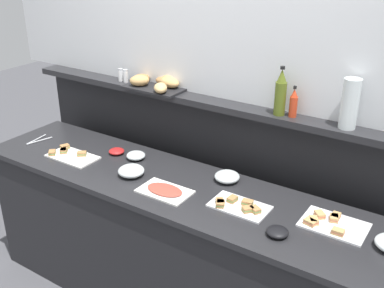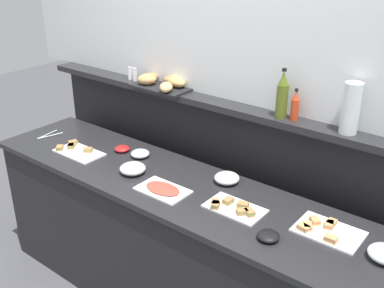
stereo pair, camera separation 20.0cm
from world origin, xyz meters
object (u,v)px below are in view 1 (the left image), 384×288
at_px(sandwich_platter_front, 70,155).
at_px(olive_oil_bottle, 281,93).
at_px(glass_bowl_medium, 136,156).
at_px(pepper_shaker, 126,76).
at_px(glass_bowl_extra, 227,177).
at_px(bread_basket, 158,83).
at_px(serving_tongs, 38,140).
at_px(glass_bowl_small, 131,171).
at_px(salt_shaker, 121,75).
at_px(condiment_bowl_cream, 117,151).
at_px(sandwich_platter_side, 331,223).
at_px(water_carafe, 350,104).
at_px(sandwich_platter_rear, 239,206).
at_px(condiment_bowl_red, 277,232).
at_px(cold_cuts_platter, 165,191).
at_px(hot_sauce_bottle, 293,103).

relative_size(sandwich_platter_front, olive_oil_bottle, 1.20).
xyz_separation_m(glass_bowl_medium, pepper_shaker, (-0.30, 0.28, 0.41)).
height_order(glass_bowl_extra, bread_basket, bread_basket).
distance_m(glass_bowl_medium, serving_tongs, 0.77).
distance_m(sandwich_platter_front, glass_bowl_small, 0.50).
height_order(glass_bowl_medium, salt_shaker, salt_shaker).
height_order(condiment_bowl_cream, bread_basket, bread_basket).
xyz_separation_m(olive_oil_bottle, salt_shaker, (-1.18, 0.01, -0.08)).
height_order(sandwich_platter_front, sandwich_platter_side, same).
distance_m(sandwich_platter_side, water_carafe, 0.61).
xyz_separation_m(sandwich_platter_side, water_carafe, (-0.07, 0.33, 0.51)).
relative_size(sandwich_platter_rear, condiment_bowl_red, 2.85).
bearing_deg(water_carafe, sandwich_platter_side, -77.30).
bearing_deg(bread_basket, sandwich_platter_front, -125.40).
bearing_deg(salt_shaker, sandwich_platter_rear, -20.51).
height_order(cold_cuts_platter, glass_bowl_small, glass_bowl_small).
distance_m(glass_bowl_medium, condiment_bowl_cream, 0.16).
bearing_deg(condiment_bowl_red, glass_bowl_small, 175.30).
distance_m(glass_bowl_extra, pepper_shaker, 1.04).
xyz_separation_m(sandwich_platter_rear, condiment_bowl_cream, (-0.98, 0.14, 0.01)).
relative_size(glass_bowl_small, water_carafe, 0.59).
relative_size(sandwich_platter_front, water_carafe, 1.25).
xyz_separation_m(sandwich_platter_rear, condiment_bowl_red, (0.27, -0.12, 0.01)).
bearing_deg(glass_bowl_extra, salt_shaker, 167.31).
height_order(sandwich_platter_rear, bread_basket, bread_basket).
xyz_separation_m(cold_cuts_platter, water_carafe, (0.80, 0.52, 0.51)).
xyz_separation_m(sandwich_platter_rear, glass_bowl_extra, (-0.19, 0.22, 0.01)).
xyz_separation_m(serving_tongs, salt_shaker, (0.41, 0.44, 0.43)).
bearing_deg(condiment_bowl_red, hot_sauce_bottle, 108.61).
relative_size(condiment_bowl_red, bread_basket, 0.27).
relative_size(pepper_shaker, bread_basket, 0.21).
distance_m(olive_oil_bottle, bread_basket, 0.86).
bearing_deg(salt_shaker, bread_basket, 1.21).
xyz_separation_m(sandwich_platter_front, condiment_bowl_red, (1.47, -0.06, 0.01)).
xyz_separation_m(condiment_bowl_cream, pepper_shaker, (-0.15, 0.29, 0.41)).
bearing_deg(sandwich_platter_front, condiment_bowl_red, -2.48).
bearing_deg(hot_sauce_bottle, glass_bowl_small, -148.99).
bearing_deg(sandwich_platter_front, serving_tongs, 172.88).
height_order(salt_shaker, pepper_shaker, same).
bearing_deg(condiment_bowl_cream, serving_tongs, -166.11).
distance_m(sandwich_platter_rear, bread_basket, 1.04).
xyz_separation_m(glass_bowl_medium, hot_sauce_bottle, (0.91, 0.28, 0.44)).
distance_m(cold_cuts_platter, olive_oil_bottle, 0.83).
distance_m(hot_sauce_bottle, salt_shaker, 1.25).
height_order(sandwich_platter_front, condiment_bowl_cream, same).
height_order(condiment_bowl_red, condiment_bowl_cream, condiment_bowl_red).
xyz_separation_m(cold_cuts_platter, serving_tongs, (-1.16, 0.08, -0.00)).
bearing_deg(serving_tongs, salt_shaker, 47.23).
relative_size(sandwich_platter_front, salt_shaker, 3.80).
height_order(cold_cuts_platter, olive_oil_bottle, olive_oil_bottle).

